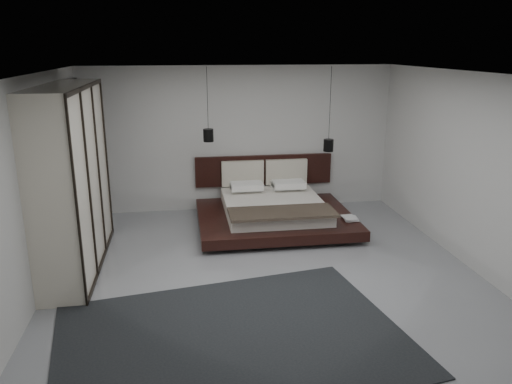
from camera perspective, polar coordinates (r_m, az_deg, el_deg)
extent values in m
plane|color=gray|center=(7.36, 1.04, -8.92)|extent=(6.00, 6.00, 0.00)
plane|color=white|center=(6.66, 1.16, 13.41)|extent=(6.00, 6.00, 0.00)
plane|color=silver|center=(9.78, -1.88, 6.08)|extent=(6.00, 0.00, 6.00)
plane|color=silver|center=(4.12, 8.23, -8.81)|extent=(6.00, 0.00, 6.00)
plane|color=silver|center=(7.04, -23.75, 0.62)|extent=(0.00, 6.00, 6.00)
plane|color=silver|center=(7.94, 22.97, 2.37)|extent=(0.00, 6.00, 6.00)
cube|color=black|center=(9.37, -19.71, 4.05)|extent=(0.05, 0.90, 2.60)
cube|color=black|center=(9.01, 2.16, -3.80)|extent=(2.14, 1.75, 0.08)
cube|color=black|center=(8.97, 2.17, -3.04)|extent=(2.73, 2.24, 0.18)
cube|color=silver|center=(9.03, 2.03, -1.61)|extent=(1.75, 1.95, 0.21)
cube|color=black|center=(8.28, 3.01, -2.35)|extent=(1.77, 0.68, 0.05)
cube|color=white|center=(9.62, -1.17, 0.58)|extent=(0.60, 0.39, 0.12)
cube|color=white|center=(9.76, 3.59, 0.77)|extent=(0.60, 0.39, 0.12)
cube|color=white|center=(9.48, -1.07, 0.71)|extent=(0.60, 0.39, 0.12)
cube|color=white|center=(9.61, 3.77, 0.90)|extent=(0.60, 0.39, 0.12)
cube|color=black|center=(9.94, 0.91, 2.52)|extent=(2.73, 0.08, 0.60)
cube|color=beige|center=(9.80, -1.53, 2.14)|extent=(0.83, 0.10, 0.50)
cube|color=beige|center=(9.94, 3.48, 2.32)|extent=(0.83, 0.10, 0.50)
imported|color=#99724C|center=(8.77, 9.99, -3.04)|extent=(0.27, 0.34, 0.03)
imported|color=#99724C|center=(8.73, 9.94, -2.95)|extent=(0.24, 0.31, 0.02)
cylinder|color=black|center=(8.95, -5.58, 10.60)|extent=(0.01, 0.01, 1.08)
cylinder|color=black|center=(9.04, -5.47, 6.47)|extent=(0.19, 0.19, 0.23)
cylinder|color=#FFE0B2|center=(9.06, -5.45, 5.85)|extent=(0.14, 0.14, 0.01)
cylinder|color=black|center=(9.36, 8.48, 9.99)|extent=(0.01, 0.01, 1.33)
cylinder|color=black|center=(9.47, 8.28, 5.30)|extent=(0.19, 0.19, 0.23)
cylinder|color=#FFE0B2|center=(9.49, 8.25, 4.72)|extent=(0.14, 0.14, 0.01)
cube|color=silver|center=(7.57, -20.34, 1.37)|extent=(0.61, 2.64, 2.64)
cube|color=black|center=(7.30, -18.88, 11.30)|extent=(0.03, 2.64, 0.06)
cube|color=black|center=(7.92, -17.17, -7.56)|extent=(0.03, 2.64, 0.06)
cube|color=black|center=(6.26, -19.80, -1.57)|extent=(0.03, 0.05, 2.64)
cube|color=black|center=(7.09, -18.52, 0.59)|extent=(0.03, 0.05, 2.64)
cube|color=black|center=(7.93, -17.51, 2.29)|extent=(0.03, 0.05, 2.64)
cube|color=black|center=(8.78, -16.69, 3.66)|extent=(0.03, 0.05, 2.64)
cube|color=black|center=(5.80, -2.76, -16.36)|extent=(4.18, 3.28, 0.02)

